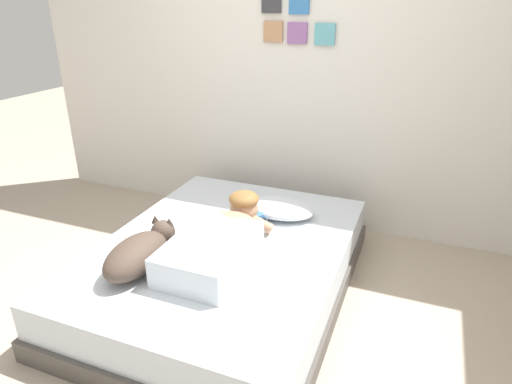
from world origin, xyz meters
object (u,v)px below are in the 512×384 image
Objects in this scene: bed at (225,267)px; person_lying at (220,240)px; cell_phone at (179,264)px; dog at (140,252)px; pillow at (278,208)px; coffee_cup at (257,218)px.

bed is 0.32m from person_lying.
cell_phone is (-0.14, -0.32, 0.18)m from bed.
dog is at bearing -126.81° from bed.
coffee_cup is (-0.10, -0.17, -0.02)m from pillow.
bed is at bearing -105.80° from coffee_cup.
bed is at bearing 107.86° from person_lying.
cell_phone is (-0.18, -0.19, -0.10)m from person_lying.
bed is 3.48× the size of dog.
dog is 0.24m from cell_phone.
cell_phone is (-0.33, -0.83, -0.05)m from pillow.
bed is at bearing 53.19° from dog.
cell_phone is at bearing -109.58° from coffee_cup.
person_lying is at bearing 45.76° from cell_phone.
coffee_cup is at bearing 74.20° from bed.
person_lying is 0.28m from cell_phone.
dog reaches higher than cell_phone.
pillow is (0.19, 0.51, 0.23)m from bed.
coffee_cup is 0.69m from cell_phone.
bed is 16.00× the size of coffee_cup.
bed is 14.28× the size of cell_phone.
cell_phone is at bearing -111.76° from pillow.
dog reaches higher than pillow.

